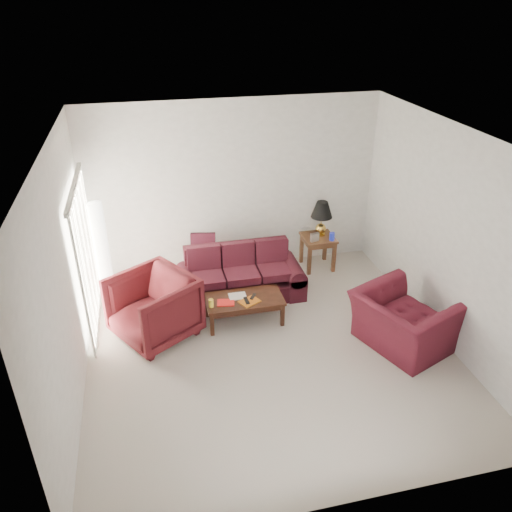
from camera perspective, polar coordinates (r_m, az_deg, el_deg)
The scene contains 19 objects.
floor at distance 7.19m, azimuth 1.55°, elevation -10.56°, with size 5.00×5.00×0.00m, color beige.
blinds at distance 7.59m, azimuth -18.89°, elevation -0.18°, with size 0.10×2.00×2.16m, color silver.
sofa at distance 8.08m, azimuth -1.78°, elevation -2.13°, with size 2.03×0.88×0.83m, color black, non-canonical shape.
throw_pillow at distance 8.47m, azimuth -6.06°, elevation 1.25°, with size 0.41×0.12×0.41m, color black.
end_table at distance 9.07m, azimuth 7.04°, elevation 0.48°, with size 0.56×0.56×0.61m, color #56241D, non-canonical shape.
table_lamp at distance 8.87m, azimuth 7.47°, elevation 4.26°, with size 0.38×0.38×0.63m, color gold, non-canonical shape.
clock at distance 8.73m, azimuth 6.72°, elevation 2.15°, with size 0.15×0.06×0.15m, color silver.
blue_canister at distance 8.81m, azimuth 8.68°, elevation 2.22°, with size 0.09×0.09×0.14m, color #1D2ABD.
picture_frame at distance 9.02m, azimuth 5.80°, elevation 3.13°, with size 0.13×0.02×0.16m, color silver.
floor_lamp at distance 8.35m, azimuth -17.24°, elevation 0.74°, with size 0.27×0.27×1.64m, color white, non-canonical shape.
armchair_left at distance 7.30m, azimuth -11.64°, elevation -5.79°, with size 1.04×1.07×0.97m, color #430F13.
armchair_right at distance 7.31m, azimuth 16.42°, elevation -7.21°, with size 1.23×1.08×0.80m, color #46101B.
coffee_table at distance 7.61m, azimuth -1.35°, elevation -6.14°, with size 1.16×0.58×0.41m, color black, non-canonical shape.
magazine_red at distance 7.40m, azimuth -3.47°, elevation -5.35°, with size 0.25×0.19×0.01m, color red.
magazine_white at distance 7.54m, azimuth -2.13°, elevation -4.60°, with size 0.26×0.20×0.01m, color white.
magazine_orange at distance 7.41m, azimuth -0.75°, elevation -5.21°, with size 0.29×0.21×0.02m, color #C16216.
remote_a at distance 7.40m, azimuth -1.09°, elevation -5.11°, with size 0.05×0.18×0.02m, color black.
remote_b at distance 7.49m, azimuth -0.34°, elevation -4.63°, with size 0.05×0.16×0.02m, color black.
yellow_glass at distance 7.31m, azimuth -5.16°, elevation -5.39°, with size 0.07×0.07×0.12m, color yellow.
Camera 1 is at (-1.45, -5.40, 4.52)m, focal length 35.00 mm.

